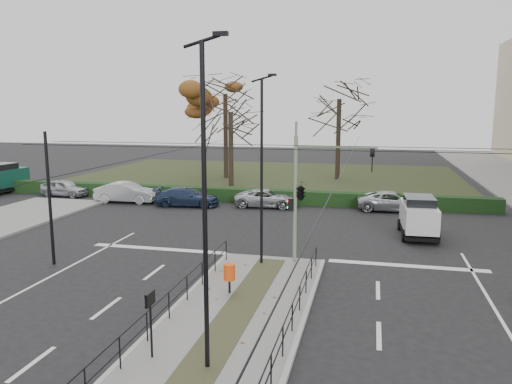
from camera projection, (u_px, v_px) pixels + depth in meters
ground at (249, 299)px, 18.54m from camera, size 140.00×140.00×0.00m
median_island at (230, 325)px, 16.13m from camera, size 4.40×15.00×0.14m
park at (268, 177)px, 50.59m from camera, size 38.00×26.00×0.10m
hedge at (231, 195)px, 37.66m from camera, size 38.00×1.00×1.00m
median_railing at (229, 300)px, 15.88m from camera, size 4.14×13.24×0.92m
catenary at (258, 201)px, 19.52m from camera, size 20.00×34.00×6.00m
traffic_light at (303, 190)px, 21.98m from camera, size 3.85×2.17×5.64m
litter_bin at (229, 273)px, 18.61m from camera, size 0.44×0.44×1.12m
info_panel at (150, 306)px, 13.68m from camera, size 0.11×0.50×1.91m
streetlamp_median_near at (205, 206)px, 12.67m from camera, size 0.72×0.15×8.67m
streetlamp_median_far at (262, 170)px, 21.63m from camera, size 0.69×0.14×8.28m
parked_car_first at (65, 188)px, 39.78m from camera, size 4.04×1.89×1.34m
parked_car_second at (126, 192)px, 37.18m from camera, size 4.68×1.89×1.51m
parked_car_third at (187, 197)px, 35.82m from camera, size 4.79×2.37×1.34m
parked_car_fourth at (267, 198)px, 35.50m from camera, size 4.59×2.32×1.24m
white_van at (418, 215)px, 27.33m from camera, size 2.02×4.13×2.23m
green_van at (0, 178)px, 40.92m from camera, size 2.36×5.02×2.46m
rust_tree at (225, 94)px, 48.32m from camera, size 8.69×8.69×10.78m
bare_tree_center at (339, 105)px, 47.56m from camera, size 6.62×6.62×10.24m
bare_tree_near at (231, 117)px, 43.66m from camera, size 5.84×5.84×8.67m
parked_car_fifth at (393, 201)px, 34.14m from camera, size 4.77×2.22×1.32m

